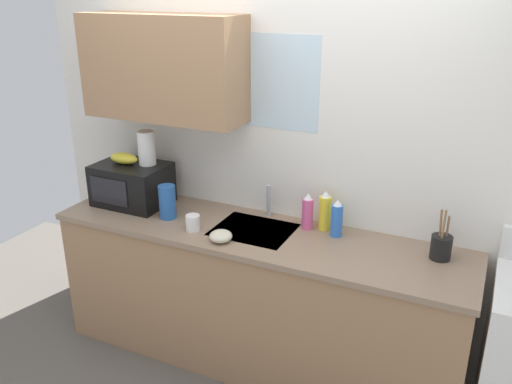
# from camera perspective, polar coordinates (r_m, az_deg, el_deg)

# --- Properties ---
(kitchen_wall_assembly) EXTENTS (3.28, 0.42, 2.50)m
(kitchen_wall_assembly) POSITION_cam_1_polar(r_m,az_deg,el_deg) (3.31, 0.19, 5.50)
(kitchen_wall_assembly) COLOR white
(kitchen_wall_assembly) RESTS_ON ground
(counter_unit) EXTENTS (2.51, 0.63, 0.90)m
(counter_unit) POSITION_cam_1_polar(r_m,az_deg,el_deg) (3.37, -0.00, -11.03)
(counter_unit) COLOR #9E7551
(counter_unit) RESTS_ON ground
(sink_faucet) EXTENTS (0.03, 0.03, 0.20)m
(sink_faucet) POSITION_cam_1_polar(r_m,az_deg,el_deg) (3.32, 1.38, -0.95)
(sink_faucet) COLOR #B2B5BA
(sink_faucet) RESTS_ON counter_unit
(microwave) EXTENTS (0.46, 0.35, 0.27)m
(microwave) POSITION_cam_1_polar(r_m,az_deg,el_deg) (3.60, -13.04, 0.83)
(microwave) COLOR black
(microwave) RESTS_ON counter_unit
(banana_bunch) EXTENTS (0.20, 0.11, 0.07)m
(banana_bunch) POSITION_cam_1_polar(r_m,az_deg,el_deg) (3.58, -13.88, 3.50)
(banana_bunch) COLOR gold
(banana_bunch) RESTS_ON microwave
(paper_towel_roll) EXTENTS (0.11, 0.11, 0.22)m
(paper_towel_roll) POSITION_cam_1_polar(r_m,az_deg,el_deg) (3.50, -11.56, 4.61)
(paper_towel_roll) COLOR white
(paper_towel_roll) RESTS_ON microwave
(dish_soap_bottle_pink) EXTENTS (0.07, 0.07, 0.22)m
(dish_soap_bottle_pink) POSITION_cam_1_polar(r_m,az_deg,el_deg) (3.17, 5.51, -2.15)
(dish_soap_bottle_pink) COLOR #E55999
(dish_soap_bottle_pink) RESTS_ON counter_unit
(dish_soap_bottle_yellow) EXTENTS (0.07, 0.07, 0.24)m
(dish_soap_bottle_yellow) POSITION_cam_1_polar(r_m,az_deg,el_deg) (3.17, 7.34, -2.07)
(dish_soap_bottle_yellow) COLOR yellow
(dish_soap_bottle_yellow) RESTS_ON counter_unit
(dish_soap_bottle_blue) EXTENTS (0.07, 0.07, 0.23)m
(dish_soap_bottle_blue) POSITION_cam_1_polar(r_m,az_deg,el_deg) (3.10, 8.60, -2.86)
(dish_soap_bottle_blue) COLOR blue
(dish_soap_bottle_blue) RESTS_ON counter_unit
(cereal_canister) EXTENTS (0.10, 0.10, 0.21)m
(cereal_canister) POSITION_cam_1_polar(r_m,az_deg,el_deg) (3.34, -9.41, -1.04)
(cereal_canister) COLOR #2659A5
(cereal_canister) RESTS_ON counter_unit
(mug_white) EXTENTS (0.08, 0.08, 0.09)m
(mug_white) POSITION_cam_1_polar(r_m,az_deg,el_deg) (3.18, -6.73, -3.27)
(mug_white) COLOR white
(mug_white) RESTS_ON counter_unit
(utensil_crock) EXTENTS (0.11, 0.11, 0.28)m
(utensil_crock) POSITION_cam_1_polar(r_m,az_deg,el_deg) (2.99, 19.09, -5.50)
(utensil_crock) COLOR black
(utensil_crock) RESTS_ON counter_unit
(small_bowl) EXTENTS (0.13, 0.13, 0.06)m
(small_bowl) POSITION_cam_1_polar(r_m,az_deg,el_deg) (3.03, -3.77, -4.71)
(small_bowl) COLOR beige
(small_bowl) RESTS_ON counter_unit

